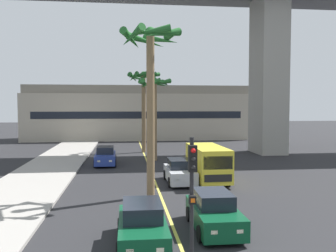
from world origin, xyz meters
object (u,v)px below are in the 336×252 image
(delivery_van, at_px, (208,162))
(palm_tree_far_median, at_px, (154,97))
(car_queue_third, at_px, (214,212))
(traffic_light_median_near, at_px, (192,189))
(palm_tree_near_median, at_px, (143,87))
(car_queue_fourth, at_px, (180,172))
(car_queue_front, at_px, (142,226))
(palm_tree_mid_median, at_px, (151,65))
(car_queue_second, at_px, (105,156))

(delivery_van, height_order, palm_tree_far_median, palm_tree_far_median)
(car_queue_third, relative_size, palm_tree_far_median, 0.54)
(traffic_light_median_near, relative_size, palm_tree_near_median, 0.48)
(traffic_light_median_near, bearing_deg, car_queue_fourth, 82.97)
(car_queue_front, bearing_deg, palm_tree_near_median, 86.96)
(car_queue_front, bearing_deg, car_queue_third, 23.98)
(car_queue_third, relative_size, delivery_van, 0.78)
(delivery_van, relative_size, palm_tree_far_median, 0.69)
(car_queue_front, bearing_deg, traffic_light_median_near, -65.25)
(car_queue_third, bearing_deg, traffic_light_median_near, -111.92)
(palm_tree_near_median, distance_m, palm_tree_mid_median, 19.48)
(palm_tree_far_median, bearing_deg, traffic_light_median_near, -91.97)
(car_queue_third, distance_m, palm_tree_far_median, 19.99)
(car_queue_second, distance_m, palm_tree_mid_median, 13.52)
(palm_tree_near_median, bearing_deg, traffic_light_median_near, -90.19)
(car_queue_second, height_order, car_queue_fourth, same)
(car_queue_third, bearing_deg, car_queue_second, 107.08)
(palm_tree_near_median, xyz_separation_m, palm_tree_mid_median, (-0.59, -19.47, 0.30))
(car_queue_front, height_order, car_queue_third, same)
(car_queue_fourth, distance_m, palm_tree_near_median, 17.33)
(car_queue_third, height_order, palm_tree_far_median, palm_tree_far_median)
(traffic_light_median_near, relative_size, palm_tree_mid_median, 0.45)
(car_queue_second, height_order, palm_tree_mid_median, palm_tree_mid_median)
(car_queue_second, relative_size, palm_tree_near_median, 0.47)
(car_queue_front, xyz_separation_m, car_queue_second, (-2.28, 18.53, 0.00))
(palm_tree_near_median, bearing_deg, palm_tree_far_median, -83.25)
(palm_tree_mid_median, bearing_deg, car_queue_front, -96.54)
(car_queue_second, relative_size, car_queue_third, 1.00)
(car_queue_third, height_order, palm_tree_mid_median, palm_tree_mid_median)
(traffic_light_median_near, bearing_deg, car_queue_second, 99.55)
(car_queue_second, xyz_separation_m, palm_tree_mid_median, (3.10, -11.37, 6.62))
(car_queue_second, height_order, traffic_light_median_near, traffic_light_median_near)
(car_queue_fourth, bearing_deg, palm_tree_near_median, 95.54)
(palm_tree_near_median, bearing_deg, car_queue_third, -86.41)
(car_queue_third, distance_m, traffic_light_median_near, 4.93)
(car_queue_fourth, relative_size, traffic_light_median_near, 0.98)
(car_queue_fourth, xyz_separation_m, palm_tree_far_median, (-0.85, 10.06, 5.15))
(palm_tree_mid_median, bearing_deg, palm_tree_far_median, 84.48)
(car_queue_front, distance_m, palm_tree_near_median, 27.41)
(car_queue_third, relative_size, palm_tree_near_median, 0.47)
(car_queue_fourth, xyz_separation_m, delivery_van, (1.92, 0.19, 0.57))
(car_queue_fourth, distance_m, palm_tree_far_median, 11.33)
(car_queue_front, distance_m, palm_tree_mid_median, 9.79)
(car_queue_second, distance_m, palm_tree_near_median, 10.92)
(palm_tree_far_median, bearing_deg, car_queue_fourth, -85.19)
(car_queue_third, xyz_separation_m, palm_tree_far_median, (-0.88, 19.29, 5.15))
(car_queue_third, distance_m, delivery_van, 9.63)
(car_queue_third, height_order, car_queue_fourth, same)
(traffic_light_median_near, bearing_deg, palm_tree_near_median, 89.81)
(car_queue_second, relative_size, delivery_van, 0.78)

